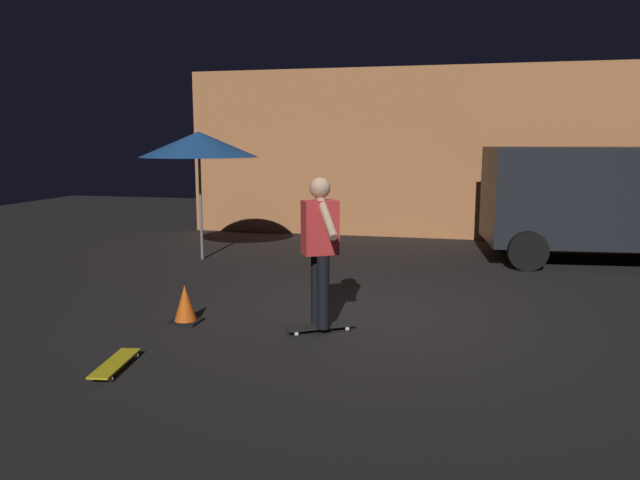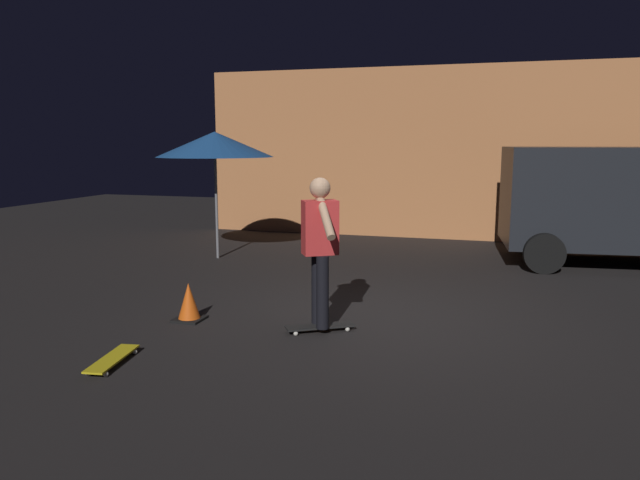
{
  "view_description": "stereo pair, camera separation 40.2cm",
  "coord_description": "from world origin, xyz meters",
  "px_view_note": "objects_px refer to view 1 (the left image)",
  "views": [
    {
      "loc": [
        1.06,
        -7.13,
        2.13
      ],
      "look_at": [
        -0.45,
        -0.71,
        1.05
      ],
      "focal_mm": 33.96,
      "sensor_mm": 36.0,
      "label": 1
    },
    {
      "loc": [
        1.45,
        -7.03,
        2.13
      ],
      "look_at": [
        -0.45,
        -0.71,
        1.05
      ],
      "focal_mm": 33.96,
      "sensor_mm": 36.0,
      "label": 2
    }
  ],
  "objects_px": {
    "parked_van": "(622,197)",
    "patio_umbrella": "(199,145)",
    "skateboard_ridden": "(320,327)",
    "skateboard_spare": "(115,363)",
    "traffic_cone": "(185,305)",
    "skater": "(320,241)"
  },
  "relations": [
    {
      "from": "patio_umbrella",
      "to": "skater",
      "type": "bearing_deg",
      "value": -49.93
    },
    {
      "from": "skateboard_spare",
      "to": "traffic_cone",
      "type": "distance_m",
      "value": 1.53
    },
    {
      "from": "skateboard_spare",
      "to": "skateboard_ridden",
      "type": "bearing_deg",
      "value": 43.95
    },
    {
      "from": "patio_umbrella",
      "to": "skateboard_spare",
      "type": "height_order",
      "value": "patio_umbrella"
    },
    {
      "from": "parked_van",
      "to": "skateboard_spare",
      "type": "distance_m",
      "value": 9.0
    },
    {
      "from": "parked_van",
      "to": "patio_umbrella",
      "type": "bearing_deg",
      "value": -168.33
    },
    {
      "from": "traffic_cone",
      "to": "parked_van",
      "type": "bearing_deg",
      "value": 41.43
    },
    {
      "from": "skateboard_ridden",
      "to": "parked_van",
      "type": "bearing_deg",
      "value": 50.44
    },
    {
      "from": "traffic_cone",
      "to": "skater",
      "type": "bearing_deg",
      "value": 1.43
    },
    {
      "from": "parked_van",
      "to": "skateboard_ridden",
      "type": "height_order",
      "value": "parked_van"
    },
    {
      "from": "patio_umbrella",
      "to": "skateboard_spare",
      "type": "bearing_deg",
      "value": -74.5
    },
    {
      "from": "patio_umbrella",
      "to": "traffic_cone",
      "type": "xyz_separation_m",
      "value": [
        1.44,
        -3.69,
        -1.86
      ]
    },
    {
      "from": "patio_umbrella",
      "to": "skateboard_spare",
      "type": "distance_m",
      "value": 5.77
    },
    {
      "from": "skateboard_spare",
      "to": "skater",
      "type": "bearing_deg",
      "value": 43.95
    },
    {
      "from": "parked_van",
      "to": "patio_umbrella",
      "type": "distance_m",
      "value": 7.54
    },
    {
      "from": "patio_umbrella",
      "to": "skater",
      "type": "height_order",
      "value": "patio_umbrella"
    },
    {
      "from": "patio_umbrella",
      "to": "skateboard_ridden",
      "type": "bearing_deg",
      "value": -49.93
    },
    {
      "from": "parked_van",
      "to": "skateboard_ridden",
      "type": "xyz_separation_m",
      "value": [
        -4.26,
        -5.16,
        -1.11
      ]
    },
    {
      "from": "parked_van",
      "to": "traffic_cone",
      "type": "xyz_separation_m",
      "value": [
        -5.89,
        -5.2,
        -0.95
      ]
    },
    {
      "from": "parked_van",
      "to": "patio_umbrella",
      "type": "xyz_separation_m",
      "value": [
        -7.33,
        -1.51,
        0.91
      ]
    },
    {
      "from": "parked_van",
      "to": "skater",
      "type": "xyz_separation_m",
      "value": [
        -4.26,
        -5.16,
        -0.12
      ]
    },
    {
      "from": "parked_van",
      "to": "skater",
      "type": "relative_size",
      "value": 2.86
    }
  ]
}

